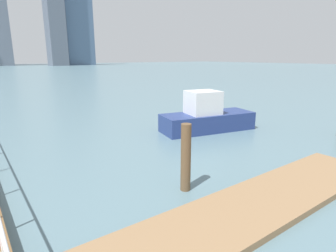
# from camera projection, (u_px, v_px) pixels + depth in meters

# --- Properties ---
(ground_plane) EXTENTS (300.00, 300.00, 0.00)m
(ground_plane) POSITION_uv_depth(u_px,v_px,m) (59.00, 140.00, 13.15)
(ground_plane) COLOR slate
(floating_dock) EXTENTS (10.95, 2.00, 0.18)m
(floating_dock) POSITION_uv_depth(u_px,v_px,m) (246.00, 210.00, 7.00)
(floating_dock) COLOR #93704C
(floating_dock) RESTS_ON ground_plane
(dock_piling_1) EXTENTS (0.29, 0.29, 2.00)m
(dock_piling_1) POSITION_uv_depth(u_px,v_px,m) (186.00, 158.00, 8.02)
(dock_piling_1) COLOR brown
(dock_piling_1) RESTS_ON ground_plane
(moored_boat_1) EXTENTS (5.17, 2.73, 2.10)m
(moored_boat_1) POSITION_uv_depth(u_px,v_px,m) (206.00, 117.00, 14.71)
(moored_boat_1) COLOR navy
(moored_boat_1) RESTS_ON ground_plane
(skyline_tower_4) EXTENTS (12.06, 9.20, 29.61)m
(skyline_tower_4) POSITION_uv_depth(u_px,v_px,m) (78.00, 31.00, 125.33)
(skyline_tower_4) COLOR slate
(skyline_tower_4) RESTS_ON ground_plane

